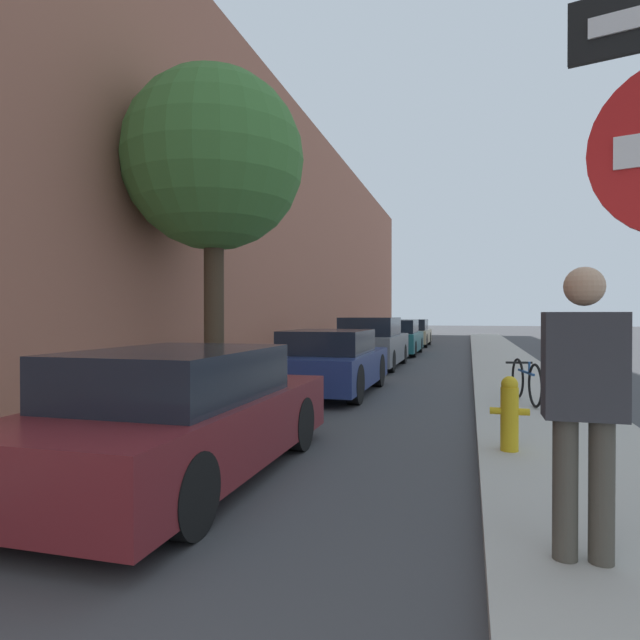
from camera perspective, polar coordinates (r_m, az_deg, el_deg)
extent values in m
plane|color=#3D3D3F|center=(15.49, 8.66, -5.19)|extent=(120.00, 120.00, 0.00)
cube|color=#ADA89E|center=(16.08, -1.69, -4.75)|extent=(2.00, 52.00, 0.12)
cube|color=#ADA89E|center=(15.42, 19.47, -5.02)|extent=(2.00, 52.00, 0.12)
cube|color=#9E604C|center=(16.70, -6.20, 10.37)|extent=(0.70, 52.00, 8.79)
cylinder|color=black|center=(6.94, -14.15, -9.89)|extent=(0.22, 0.61, 0.61)
cylinder|color=black|center=(6.36, -2.35, -10.84)|extent=(0.22, 0.61, 0.61)
cylinder|color=black|center=(4.95, -29.28, -14.26)|extent=(0.22, 0.61, 0.61)
cylinder|color=black|center=(4.09, -13.76, -17.39)|extent=(0.22, 0.61, 0.61)
cube|color=maroon|center=(5.47, -14.02, -10.96)|extent=(1.67, 4.09, 0.61)
cube|color=black|center=(5.25, -14.91, -5.53)|extent=(1.47, 2.13, 0.46)
cylinder|color=black|center=(12.18, -0.97, -5.10)|extent=(0.22, 0.71, 0.71)
cylinder|color=black|center=(11.85, 6.07, -5.27)|extent=(0.22, 0.71, 0.71)
cylinder|color=black|center=(9.90, -4.95, -6.44)|extent=(0.22, 0.71, 0.71)
cylinder|color=black|center=(9.48, 3.68, -6.75)|extent=(0.22, 0.71, 0.71)
cube|color=navy|center=(10.81, 1.06, -5.04)|extent=(1.71, 3.91, 0.62)
cube|color=black|center=(10.62, 0.85, -2.27)|extent=(1.51, 2.03, 0.44)
cylinder|color=black|center=(17.64, 3.80, -3.48)|extent=(0.22, 0.61, 0.61)
cylinder|color=black|center=(17.40, 8.64, -3.54)|extent=(0.22, 0.61, 0.61)
cylinder|color=black|center=(15.01, 1.72, -4.20)|extent=(0.22, 0.61, 0.61)
cylinder|color=black|center=(14.73, 7.40, -4.30)|extent=(0.22, 0.61, 0.61)
cube|color=slate|center=(16.16, 5.44, -2.97)|extent=(1.70, 4.35, 0.77)
cube|color=black|center=(15.96, 5.33, -0.68)|extent=(1.50, 2.26, 0.53)
cylinder|color=black|center=(22.68, 6.60, -2.57)|extent=(0.22, 0.61, 0.61)
cylinder|color=black|center=(22.50, 10.39, -2.60)|extent=(0.22, 0.61, 0.61)
cylinder|color=black|center=(20.14, 5.48, -2.97)|extent=(0.22, 0.61, 0.61)
cylinder|color=black|center=(19.93, 9.74, -3.01)|extent=(0.22, 0.61, 0.61)
cube|color=#1E6066|center=(21.29, 8.07, -2.24)|extent=(1.71, 4.17, 0.68)
cube|color=black|center=(21.10, 8.02, -0.66)|extent=(1.50, 2.17, 0.50)
cylinder|color=black|center=(28.36, 8.31, -1.88)|extent=(0.22, 0.65, 0.65)
cylinder|color=black|center=(28.22, 11.33, -1.90)|extent=(0.22, 0.65, 0.65)
cylinder|color=black|center=(25.90, 7.63, -2.12)|extent=(0.22, 0.65, 0.65)
cylinder|color=black|center=(25.74, 10.94, -2.15)|extent=(0.22, 0.65, 0.65)
cube|color=tan|center=(27.04, 9.56, -1.68)|extent=(1.70, 4.01, 0.61)
cube|color=black|center=(26.86, 9.53, -0.48)|extent=(1.50, 2.08, 0.52)
cylinder|color=#423323|center=(9.83, -11.07, 1.81)|extent=(0.35, 0.35, 3.31)
sphere|color=#3D7033|center=(10.21, -11.11, 16.18)|extent=(3.20, 3.20, 3.20)
cylinder|color=gold|center=(6.18, 19.28, -9.78)|extent=(0.19, 0.19, 0.67)
sphere|color=gold|center=(6.13, 19.29, -6.40)|extent=(0.18, 0.18, 0.18)
cylinder|color=gold|center=(6.16, 17.96, -9.05)|extent=(0.12, 0.07, 0.07)
cylinder|color=gold|center=(6.18, 20.60, -9.03)|extent=(0.12, 0.07, 0.07)
cylinder|color=#4C473D|center=(3.66, 24.34, -15.83)|extent=(0.14, 0.14, 0.84)
cylinder|color=#4C473D|center=(3.69, 27.46, -15.68)|extent=(0.14, 0.14, 0.84)
cube|color=#333338|center=(3.54, 25.97, -4.32)|extent=(0.45, 0.23, 0.63)
sphere|color=tan|center=(3.53, 26.01, 3.19)|extent=(0.23, 0.23, 0.23)
torus|color=black|center=(10.04, 20.05, -5.74)|extent=(0.16, 0.68, 0.68)
torus|color=black|center=(9.09, 21.67, -6.41)|extent=(0.16, 0.68, 0.68)
cube|color=#235193|center=(9.55, 20.82, -5.14)|extent=(0.18, 0.83, 0.04)
cylinder|color=#235193|center=(9.37, 21.12, -4.68)|extent=(0.04, 0.04, 0.19)
cube|color=black|center=(9.94, 20.17, -4.22)|extent=(0.44, 0.11, 0.04)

